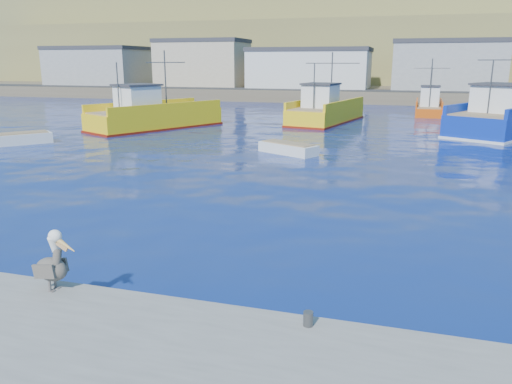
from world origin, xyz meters
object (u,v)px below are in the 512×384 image
trawler_yellow_b (325,111)px  skiff_left (17,140)px  boat_orange (429,106)px  trawler_blue (504,119)px  pelican (53,264)px  skiff_mid (288,149)px  trawler_yellow_a (153,116)px

trawler_yellow_b → skiff_left: bearing=-134.5°
skiff_left → boat_orange: bearing=45.5°
trawler_blue → pelican: bearing=-113.2°
skiff_mid → pelican: 21.40m
trawler_yellow_a → trawler_yellow_b: size_ratio=1.05×
skiff_left → skiff_mid: skiff_left is taller
trawler_yellow_a → skiff_mid: bearing=-32.1°
trawler_blue → boat_orange: trawler_blue is taller
trawler_yellow_b → trawler_yellow_a: bearing=-148.0°
trawler_yellow_b → boat_orange: trawler_yellow_b is taller
skiff_left → skiff_mid: 19.02m
pelican → trawler_yellow_a: bearing=113.8°
boat_orange → skiff_mid: boat_orange is taller
trawler_yellow_b → skiff_mid: size_ratio=2.93×
trawler_blue → pelican: size_ratio=9.64×
trawler_yellow_a → trawler_blue: (28.41, 5.31, 0.08)m
trawler_yellow_b → skiff_left: trawler_yellow_b is taller
pelican → skiff_left: bearing=133.2°
skiff_mid → pelican: pelican is taller
trawler_yellow_b → skiff_mid: trawler_yellow_b is taller
boat_orange → skiff_mid: (-9.31, -26.93, -0.71)m
trawler_yellow_a → trawler_blue: 28.90m
trawler_yellow_b → skiff_mid: bearing=-88.9°
trawler_blue → trawler_yellow_b: bearing=168.1°
skiff_left → pelican: pelican is taller
trawler_yellow_a → boat_orange: size_ratio=1.75×
boat_orange → trawler_blue: bearing=-68.0°
boat_orange → skiff_mid: bearing=-109.1°
trawler_yellow_b → pelican: 38.51m
trawler_blue → skiff_mid: size_ratio=3.48×
skiff_left → pelican: size_ratio=3.06×
boat_orange → pelican: size_ratio=4.88×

